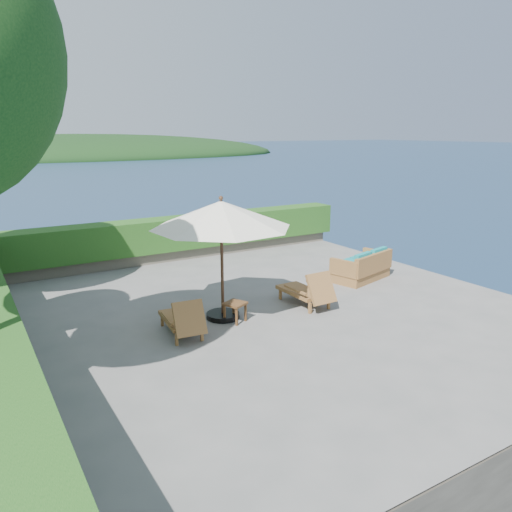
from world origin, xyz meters
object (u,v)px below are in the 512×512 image
patio_umbrella (221,216)px  lounge_left (183,319)px  wicker_loveseat (362,268)px  side_table (235,306)px  lounge_right (308,290)px

patio_umbrella → lounge_left: size_ratio=2.48×
wicker_loveseat → side_table: bearing=176.8°
patio_umbrella → lounge_left: patio_umbrella is taller
patio_umbrella → lounge_right: size_ratio=2.40×
patio_umbrella → lounge_left: bearing=-158.1°
lounge_left → side_table: 1.27m
lounge_left → lounge_right: (3.23, 0.12, 0.02)m
patio_umbrella → side_table: (0.12, -0.35, -1.93)m
wicker_loveseat → lounge_right: bearing=-175.2°
patio_umbrella → side_table: bearing=-71.6°
wicker_loveseat → lounge_left: bearing=175.3°
side_table → wicker_loveseat: (4.58, 0.95, -0.03)m
lounge_right → side_table: (-1.97, -0.01, -0.02)m
lounge_left → side_table: (1.26, 0.11, 0.01)m
lounge_right → wicker_loveseat: bearing=18.8°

